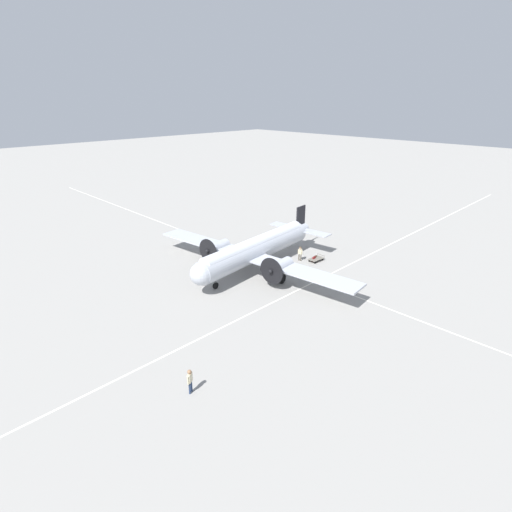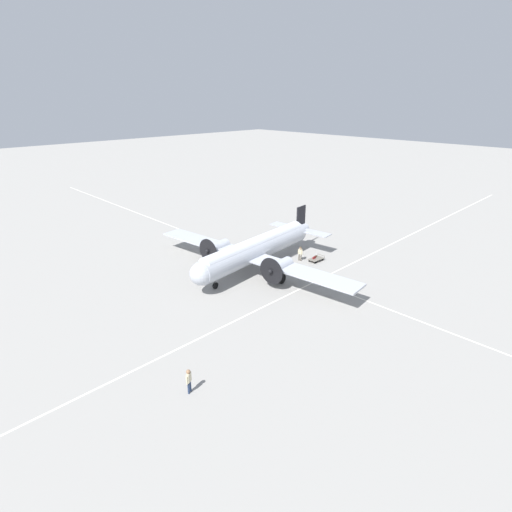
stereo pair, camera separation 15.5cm
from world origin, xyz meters
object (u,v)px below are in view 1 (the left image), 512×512
object	(u,v)px
crew_foreground	(190,379)
suitcase_upright_spare	(315,258)
airliner_main	(254,250)
suitcase_near_door	(314,259)
passenger_boarding	(300,252)
baggage_cart	(316,259)

from	to	relation	value
crew_foreground	suitcase_upright_spare	distance (m)	26.17
airliner_main	suitcase_upright_spare	distance (m)	8.39
suitcase_upright_spare	crew_foreground	bearing A→B (deg)	-160.95
suitcase_near_door	suitcase_upright_spare	xyz separation A→B (m)	(0.57, 0.23, -0.05)
crew_foreground	suitcase_near_door	bearing A→B (deg)	-8.12
passenger_boarding	suitcase_near_door	world-z (taller)	passenger_boarding
suitcase_upright_spare	baggage_cart	xyz separation A→B (m)	(-0.35, -0.38, 0.05)
crew_foreground	suitcase_near_door	world-z (taller)	crew_foreground
passenger_boarding	baggage_cart	bearing A→B (deg)	-156.03
crew_foreground	baggage_cart	size ratio (longest dim) A/B	0.94
airliner_main	suitcase_upright_spare	size ratio (longest dim) A/B	53.68
suitcase_near_door	baggage_cart	distance (m)	0.27
suitcase_near_door	airliner_main	bearing A→B (deg)	155.30
suitcase_upright_spare	baggage_cart	distance (m)	0.52
crew_foreground	passenger_boarding	distance (m)	25.00
suitcase_near_door	suitcase_upright_spare	bearing A→B (deg)	21.72
suitcase_near_door	baggage_cart	xyz separation A→B (m)	(0.22, -0.15, 0.00)
passenger_boarding	suitcase_upright_spare	xyz separation A→B (m)	(1.65, -1.07, -0.87)
airliner_main	crew_foreground	bearing A→B (deg)	27.67
crew_foreground	passenger_boarding	world-z (taller)	crew_foreground
airliner_main	suitcase_near_door	size ratio (longest dim) A/B	45.61
crew_foreground	passenger_boarding	size ratio (longest dim) A/B	1.04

